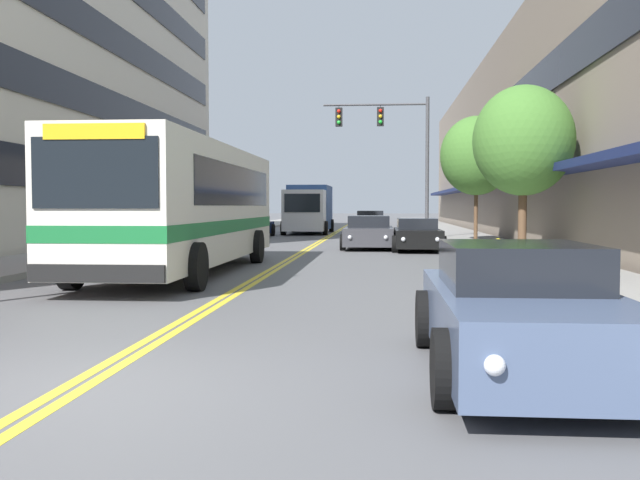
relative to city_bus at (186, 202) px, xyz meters
name	(u,v)px	position (x,y,z in m)	size (l,w,h in m)	color
ground_plane	(333,234)	(2.16, 25.23, -1.84)	(240.00, 240.00, 0.00)	#565659
sidewalk_left	(217,232)	(-5.04, 25.23, -1.76)	(3.39, 106.00, 0.16)	gray
sidewalk_right	(452,233)	(9.35, 25.23, -1.76)	(3.39, 106.00, 0.16)	gray
centre_line	(333,234)	(2.16, 25.23, -1.84)	(0.34, 106.00, 0.01)	yellow
storefront_row_right	(553,145)	(15.28, 25.23, 3.50)	(9.10, 68.00, 10.70)	gray
city_bus	(186,202)	(0.00, 0.00, 0.00)	(2.94, 11.79, 3.26)	silver
car_white_parked_left_mid	(216,230)	(-2.26, 13.06, -1.19)	(2.02, 4.53, 1.41)	white
car_navy_parked_left_far	(252,226)	(-2.14, 21.31, -1.21)	(2.14, 4.45, 1.35)	#19234C
car_slate_blue_parked_right_foreground	(519,312)	(6.50, -10.80, -1.21)	(1.98, 4.50, 1.34)	#475675
car_black_parked_right_mid	(417,235)	(6.49, 9.73, -1.25)	(2.00, 4.73, 1.25)	black
car_dark_grey_moving_lead	(369,233)	(4.59, 10.87, -1.22)	(2.19, 4.88, 1.33)	#38383D
car_champagne_moving_second	(370,223)	(4.42, 27.41, -1.17)	(2.18, 4.79, 1.42)	beige
box_truck	(309,208)	(0.56, 26.46, -0.27)	(2.78, 7.52, 3.02)	white
traffic_signal_mast	(393,140)	(5.68, 17.39, 3.17)	(5.24, 0.38, 7.10)	#47474C
street_tree_right_mid	(523,141)	(9.54, 4.70, 1.94)	(3.15, 3.15, 5.36)	brown
street_tree_right_far	(476,156)	(9.36, 14.38, 2.15)	(3.24, 3.24, 5.62)	brown
fire_hydrant	(498,252)	(8.10, 0.49, -1.31)	(0.29, 0.21, 0.74)	yellow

